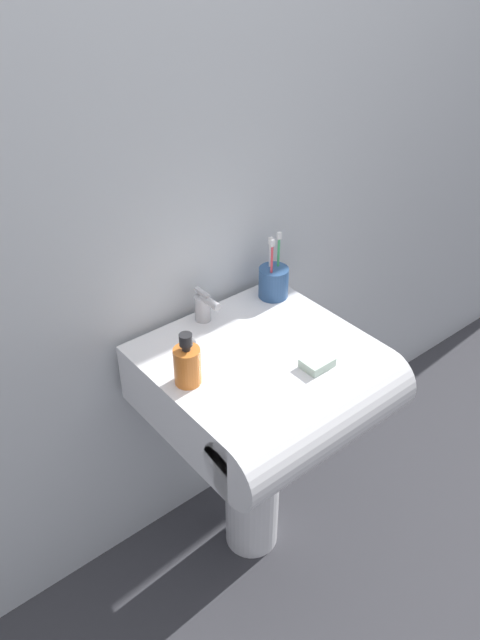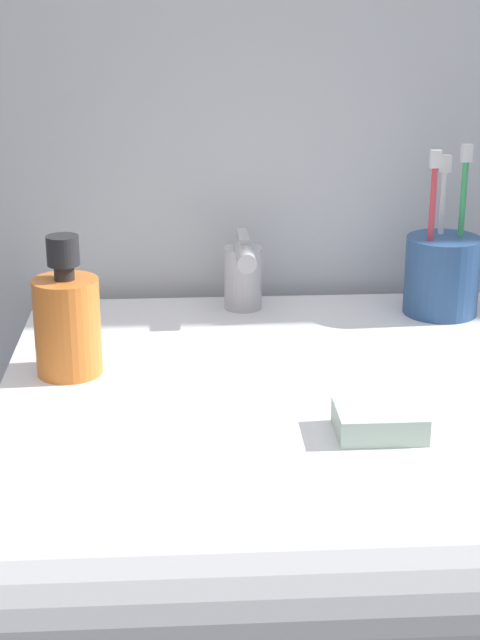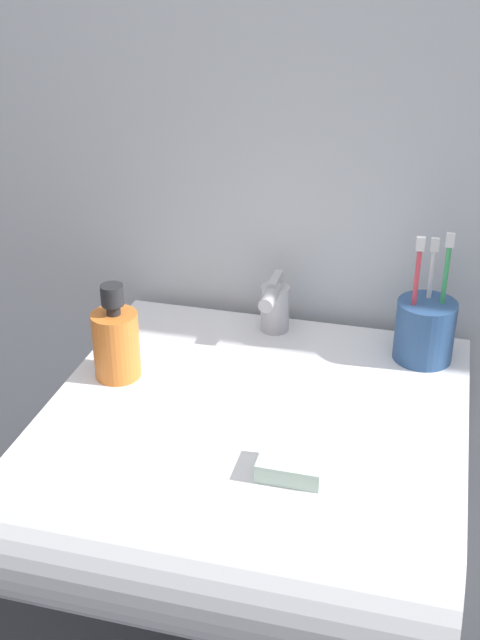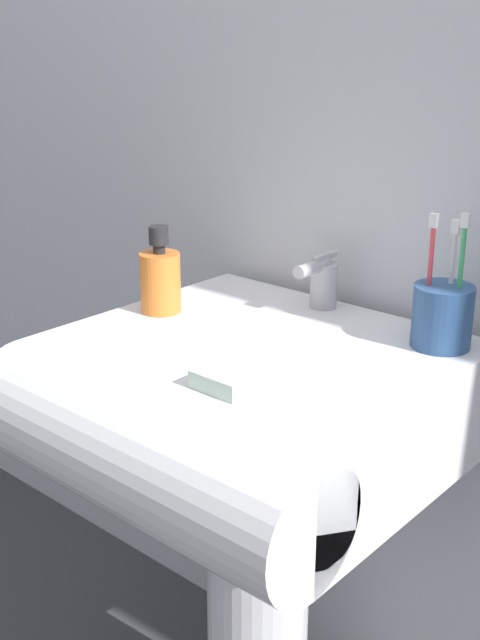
% 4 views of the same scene
% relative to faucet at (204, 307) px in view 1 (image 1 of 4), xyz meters
% --- Properties ---
extents(ground_plane, '(6.00, 6.00, 0.00)m').
position_rel_faucet_xyz_m(ground_plane, '(0.02, -0.19, -0.84)').
color(ground_plane, '#38383D').
rests_on(ground_plane, ground).
extents(wall_back, '(5.00, 0.05, 2.40)m').
position_rel_faucet_xyz_m(wall_back, '(0.02, 0.09, 0.36)').
color(wall_back, silver).
rests_on(wall_back, ground).
extents(sink_pedestal, '(0.17, 0.17, 0.61)m').
position_rel_faucet_xyz_m(sink_pedestal, '(0.02, -0.19, -0.53)').
color(sink_pedestal, white).
rests_on(sink_pedestal, ground).
extents(sink_basin, '(0.56, 0.56, 0.18)m').
position_rel_faucet_xyz_m(sink_basin, '(0.02, -0.25, -0.13)').
color(sink_basin, white).
rests_on(sink_basin, sink_pedestal).
extents(faucet, '(0.05, 0.10, 0.09)m').
position_rel_faucet_xyz_m(faucet, '(0.00, 0.00, 0.00)').
color(faucet, '#B7B7BC').
rests_on(faucet, sink_basin).
extents(toothbrush_cup, '(0.09, 0.09, 0.20)m').
position_rel_faucet_xyz_m(toothbrush_cup, '(0.23, -0.03, 0.00)').
color(toothbrush_cup, '#2D5184').
rests_on(toothbrush_cup, sink_basin).
extents(soap_bottle, '(0.07, 0.07, 0.14)m').
position_rel_faucet_xyz_m(soap_bottle, '(-0.19, -0.19, 0.01)').
color(soap_bottle, orange).
rests_on(soap_bottle, sink_basin).
extents(bar_soap, '(0.08, 0.06, 0.02)m').
position_rel_faucet_xyz_m(bar_soap, '(0.10, -0.34, -0.03)').
color(bar_soap, silver).
rests_on(bar_soap, sink_basin).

